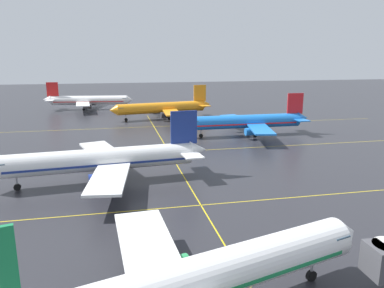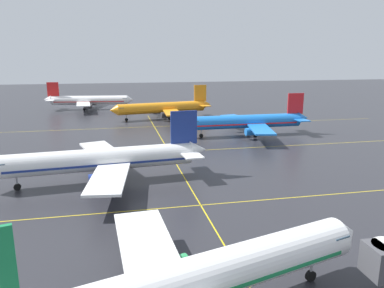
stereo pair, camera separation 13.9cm
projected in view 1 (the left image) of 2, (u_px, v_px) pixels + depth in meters
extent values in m
cylinder|color=white|center=(196.00, 280.00, 30.65)|extent=(32.57, 12.64, 3.89)
cone|color=white|center=(345.00, 233.00, 38.65)|extent=(3.60, 4.39, 3.81)
cube|color=white|center=(147.00, 243.00, 37.82)|extent=(6.32, 15.67, 0.41)
cylinder|color=#2D9956|center=(172.00, 268.00, 35.78)|extent=(3.93, 3.01, 2.15)
cube|color=#385166|center=(329.00, 233.00, 37.46)|extent=(2.74, 3.94, 0.72)
cube|color=#197F47|center=(196.00, 285.00, 30.76)|extent=(30.06, 11.96, 0.37)
cylinder|color=#99999E|center=(312.00, 266.00, 37.24)|extent=(0.29, 0.29, 1.69)
cylinder|color=black|center=(311.00, 276.00, 37.51)|extent=(1.21, 0.75, 1.13)
cylinder|color=white|center=(99.00, 160.00, 65.71)|extent=(33.78, 6.86, 3.99)
cone|color=white|center=(198.00, 150.00, 70.83)|extent=(3.67, 4.06, 3.79)
cube|color=navy|center=(184.00, 128.00, 69.01)|extent=(5.05, 0.81, 6.29)
cube|color=white|center=(182.00, 147.00, 73.13)|extent=(3.81, 5.72, 0.25)
cube|color=white|center=(191.00, 155.00, 67.27)|extent=(3.81, 5.72, 0.25)
cube|color=white|center=(102.00, 151.00, 74.46)|extent=(9.80, 16.64, 0.42)
cube|color=white|center=(109.00, 178.00, 57.85)|extent=(7.35, 16.29, 0.42)
cylinder|color=navy|center=(97.00, 162.00, 71.19)|extent=(3.74, 2.50, 2.20)
cylinder|color=navy|center=(100.00, 180.00, 61.04)|extent=(3.74, 2.50, 2.20)
cube|color=#385166|center=(1.00, 164.00, 61.14)|extent=(2.20, 3.82, 0.73)
cube|color=navy|center=(99.00, 162.00, 65.83)|extent=(31.11, 6.67, 0.38)
cylinder|color=#99999E|center=(17.00, 181.00, 62.46)|extent=(0.29, 0.29, 1.73)
cylinder|color=black|center=(17.00, 187.00, 62.73)|extent=(1.19, 0.57, 1.15)
cylinder|color=#99999E|center=(110.00, 168.00, 69.44)|extent=(0.29, 0.29, 1.73)
cylinder|color=black|center=(111.00, 174.00, 69.71)|extent=(1.19, 0.57, 1.15)
cylinder|color=#99999E|center=(113.00, 177.00, 64.36)|extent=(0.29, 0.29, 1.73)
cylinder|color=black|center=(113.00, 183.00, 64.63)|extent=(1.19, 0.57, 1.15)
cylinder|color=blue|center=(246.00, 121.00, 105.16)|extent=(32.06, 3.99, 3.80)
cone|color=blue|center=(186.00, 124.00, 101.58)|extent=(2.62, 3.74, 3.73)
cone|color=blue|center=(302.00, 118.00, 108.71)|extent=(3.22, 3.63, 3.61)
cube|color=red|center=(295.00, 104.00, 107.17)|extent=(4.81, 0.39, 6.01)
cube|color=blue|center=(291.00, 117.00, 111.13)|extent=(3.23, 5.22, 0.24)
cube|color=blue|center=(301.00, 120.00, 105.42)|extent=(3.23, 5.22, 0.24)
cube|color=blue|center=(239.00, 119.00, 113.60)|extent=(8.29, 15.78, 0.40)
cube|color=blue|center=(260.00, 129.00, 97.42)|extent=(8.14, 15.76, 0.40)
cylinder|color=blue|center=(239.00, 125.00, 110.51)|extent=(3.42, 2.12, 2.10)
cylinder|color=blue|center=(251.00, 132.00, 100.61)|extent=(3.42, 2.12, 2.10)
cube|color=#385166|center=(194.00, 121.00, 101.93)|extent=(1.82, 3.51, 0.70)
cube|color=red|center=(246.00, 123.00, 105.27)|extent=(29.50, 4.01, 0.36)
cylinder|color=#99999E|center=(201.00, 132.00, 103.04)|extent=(0.28, 0.28, 1.65)
cylinder|color=black|center=(201.00, 136.00, 103.30)|extent=(1.10, 0.46, 1.10)
cylinder|color=#99999E|center=(249.00, 128.00, 108.62)|extent=(0.28, 0.28, 1.65)
cylinder|color=black|center=(249.00, 132.00, 108.87)|extent=(1.10, 0.46, 1.10)
cylinder|color=#99999E|center=(255.00, 131.00, 103.67)|extent=(0.28, 0.28, 1.65)
cylinder|color=black|center=(255.00, 135.00, 103.92)|extent=(1.10, 0.46, 1.10)
cylinder|color=orange|center=(161.00, 108.00, 133.25)|extent=(32.14, 9.27, 3.80)
cone|color=orange|center=(113.00, 110.00, 126.98)|extent=(3.20, 4.11, 3.72)
cone|color=orange|center=(206.00, 104.00, 139.54)|extent=(3.77, 4.11, 3.61)
cube|color=orange|center=(200.00, 93.00, 137.60)|extent=(4.79, 1.18, 5.99)
cube|color=orange|center=(198.00, 104.00, 141.48)|extent=(4.05, 5.67, 0.24)
cube|color=orange|center=(204.00, 105.00, 136.07)|extent=(4.05, 5.67, 0.24)
cube|color=orange|center=(157.00, 106.00, 141.41)|extent=(10.42, 15.84, 0.40)
cube|color=orange|center=(172.00, 112.00, 126.09)|extent=(5.72, 15.16, 0.40)
cylinder|color=#333338|center=(157.00, 111.00, 138.31)|extent=(3.71, 2.65, 2.10)
cylinder|color=#333338|center=(165.00, 115.00, 128.93)|extent=(3.71, 2.65, 2.10)
cube|color=#385166|center=(120.00, 108.00, 127.68)|extent=(2.38, 3.75, 0.70)
cube|color=orange|center=(161.00, 109.00, 133.36)|extent=(29.63, 8.87, 0.36)
cylinder|color=#99999E|center=(126.00, 117.00, 129.10)|extent=(0.28, 0.28, 1.65)
cylinder|color=black|center=(126.00, 120.00, 129.36)|extent=(1.16, 0.63, 1.10)
cylinder|color=#99999E|center=(165.00, 113.00, 136.89)|extent=(0.28, 0.28, 1.65)
cylinder|color=black|center=(165.00, 116.00, 137.14)|extent=(1.16, 0.63, 1.10)
cylinder|color=#99999E|center=(169.00, 115.00, 132.20)|extent=(0.28, 0.28, 1.65)
cylinder|color=black|center=(169.00, 118.00, 132.45)|extent=(1.16, 0.63, 1.10)
cylinder|color=white|center=(89.00, 100.00, 156.22)|extent=(31.68, 7.72, 3.74)
cone|color=white|center=(130.00, 100.00, 157.55)|extent=(3.00, 3.96, 3.66)
cone|color=white|center=(47.00, 100.00, 154.78)|extent=(3.57, 3.92, 3.55)
cube|color=red|center=(52.00, 89.00, 154.00)|extent=(4.73, 0.95, 5.90)
cube|color=white|center=(50.00, 100.00, 152.08)|extent=(3.77, 5.47, 0.24)
cube|color=white|center=(54.00, 99.00, 157.80)|extent=(3.77, 5.47, 0.24)
cube|color=white|center=(83.00, 104.00, 148.18)|extent=(6.30, 15.12, 0.39)
cube|color=white|center=(91.00, 99.00, 164.39)|extent=(9.70, 15.61, 0.39)
cylinder|color=#4C4C51|center=(88.00, 106.00, 151.72)|extent=(3.58, 2.47, 2.06)
cylinder|color=#4C4C51|center=(92.00, 103.00, 161.63)|extent=(3.58, 2.47, 2.06)
cube|color=#385166|center=(124.00, 99.00, 157.25)|extent=(2.19, 3.63, 0.69)
cube|color=red|center=(89.00, 101.00, 156.33)|extent=(29.19, 7.43, 0.35)
cylinder|color=#99999E|center=(120.00, 106.00, 157.78)|extent=(0.28, 0.28, 1.62)
cylinder|color=black|center=(120.00, 108.00, 158.03)|extent=(1.13, 0.58, 1.08)
cylinder|color=#99999E|center=(84.00, 107.00, 154.15)|extent=(0.28, 0.28, 1.62)
cylinder|color=black|center=(84.00, 109.00, 154.40)|extent=(1.13, 0.58, 1.08)
cylinder|color=#99999E|center=(86.00, 105.00, 159.11)|extent=(0.28, 0.28, 1.62)
cylinder|color=black|center=(86.00, 108.00, 159.36)|extent=(1.13, 0.58, 1.08)
cube|color=yellow|center=(201.00, 205.00, 56.66)|extent=(156.56, 0.20, 0.01)
cube|color=yellow|center=(169.00, 152.00, 88.08)|extent=(156.56, 0.20, 0.01)
cube|color=yellow|center=(154.00, 127.00, 119.49)|extent=(156.56, 0.20, 0.01)
cube|color=yellow|center=(182.00, 173.00, 72.37)|extent=(0.20, 145.22, 0.01)
cube|color=#47474C|center=(377.00, 261.00, 33.65)|extent=(1.67, 3.01, 2.97)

